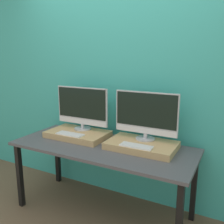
{
  "coord_description": "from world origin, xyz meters",
  "views": [
    {
      "loc": [
        1.17,
        -1.65,
        1.61
      ],
      "look_at": [
        0.0,
        0.57,
        1.04
      ],
      "focal_mm": 40.0,
      "sensor_mm": 36.0,
      "label": 1
    }
  ],
  "objects_px": {
    "monitor_left": "(82,107)",
    "keyboard_left": "(70,134)",
    "monitor_right": "(146,115)",
    "keyboard_right": "(136,146)"
  },
  "relations": [
    {
      "from": "monitor_left",
      "to": "monitor_right",
      "type": "xyz_separation_m",
      "value": [
        0.74,
        0.0,
        0.0
      ]
    },
    {
      "from": "keyboard_left",
      "to": "monitor_right",
      "type": "relative_size",
      "value": 0.48
    },
    {
      "from": "monitor_left",
      "to": "monitor_right",
      "type": "bearing_deg",
      "value": 0.0
    },
    {
      "from": "monitor_left",
      "to": "keyboard_left",
      "type": "relative_size",
      "value": 2.1
    },
    {
      "from": "keyboard_left",
      "to": "monitor_right",
      "type": "distance_m",
      "value": 0.81
    },
    {
      "from": "keyboard_left",
      "to": "monitor_right",
      "type": "bearing_deg",
      "value": 17.28
    },
    {
      "from": "monitor_right",
      "to": "keyboard_right",
      "type": "bearing_deg",
      "value": -90.0
    },
    {
      "from": "monitor_left",
      "to": "keyboard_left",
      "type": "distance_m",
      "value": 0.33
    },
    {
      "from": "monitor_left",
      "to": "keyboard_left",
      "type": "bearing_deg",
      "value": -90.0
    },
    {
      "from": "monitor_right",
      "to": "keyboard_right",
      "type": "distance_m",
      "value": 0.33
    }
  ]
}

